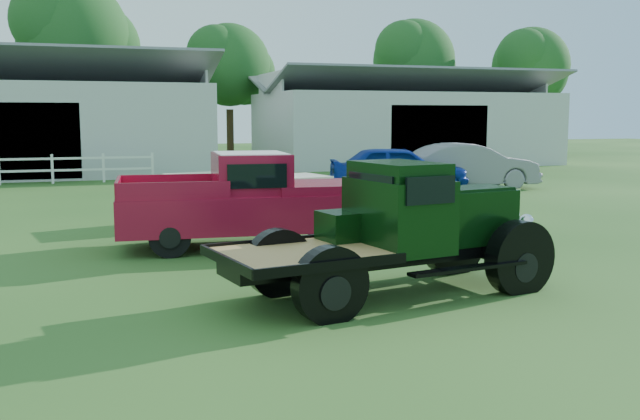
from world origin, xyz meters
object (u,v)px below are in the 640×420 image
object	(u,v)px
misc_car_blue	(398,169)
misc_car_grey	(468,166)
vintage_flatbed	(393,229)
white_pickup	(250,189)
red_pickup	(246,199)

from	to	relation	value
misc_car_blue	misc_car_grey	distance (m)	3.12
misc_car_blue	vintage_flatbed	bearing A→B (deg)	169.58
white_pickup	misc_car_blue	world-z (taller)	misc_car_blue
white_pickup	misc_car_blue	bearing A→B (deg)	25.15
misc_car_blue	misc_car_grey	size ratio (longest dim) A/B	0.96
misc_car_blue	red_pickup	bearing A→B (deg)	153.72
red_pickup	white_pickup	bearing A→B (deg)	81.00
red_pickup	misc_car_grey	world-z (taller)	red_pickup
red_pickup	misc_car_grey	xyz separation A→B (m)	(10.61, 9.07, -0.15)
misc_car_grey	misc_car_blue	bearing A→B (deg)	103.78
red_pickup	misc_car_blue	world-z (taller)	red_pickup
white_pickup	misc_car_blue	distance (m)	8.14
misc_car_blue	misc_car_grey	world-z (taller)	misc_car_grey
misc_car_blue	misc_car_grey	bearing A→B (deg)	-67.67
white_pickup	misc_car_grey	world-z (taller)	misc_car_grey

